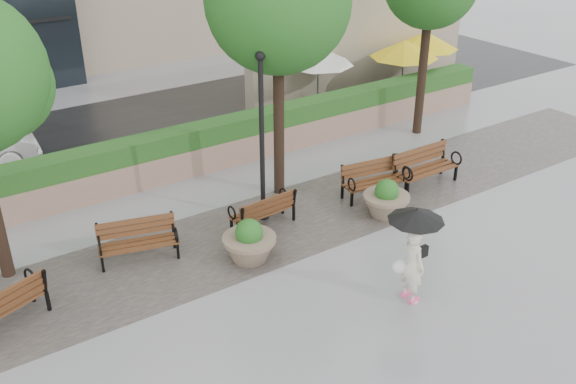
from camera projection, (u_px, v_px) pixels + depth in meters
ground at (315, 301)px, 13.00m from camera, size 100.00×100.00×0.00m
cobble_strip at (240, 238)px, 15.21m from camera, size 28.00×3.20×0.01m
hedge_wall at (167, 156)px, 17.86m from camera, size 24.00×0.80×1.35m
cafe_wall at (362, 41)px, 24.22m from camera, size 10.00×0.60×4.00m
cafe_hedge at (388, 98)px, 23.05m from camera, size 8.00×0.50×0.90m
asphalt_street at (117, 134)px, 21.11m from camera, size 40.00×7.00×0.00m
bench_0 at (1, 316)px, 12.09m from camera, size 1.92×1.31×0.97m
bench_1 at (139, 249)px, 14.25m from camera, size 1.83×1.11×0.93m
bench_2 at (263, 217)px, 15.57m from camera, size 1.67×0.75×0.87m
bench_3 at (374, 187)px, 17.02m from camera, size 1.85×0.96×0.95m
bench_4 at (425, 175)px, 17.60m from camera, size 1.94×0.77×1.04m
planter_left at (249, 244)px, 14.20m from camera, size 1.20×1.20×1.01m
planter_right at (386, 202)px, 16.04m from camera, size 1.17×1.17×0.98m
lamppost at (262, 149)px, 15.22m from camera, size 0.28×0.28×4.24m
tree_1 at (282, 5)px, 15.26m from camera, size 3.58×3.51×6.81m
patio_umb_white at (318, 56)px, 22.29m from camera, size 2.50×2.50×2.30m
patio_umb_yellow_a at (404, 49)px, 23.11m from camera, size 2.50×2.50×2.30m
patio_umb_yellow_b at (426, 41)px, 24.27m from camera, size 2.50×2.50×2.30m
pedestrian at (414, 246)px, 12.53m from camera, size 1.11×1.11×2.04m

